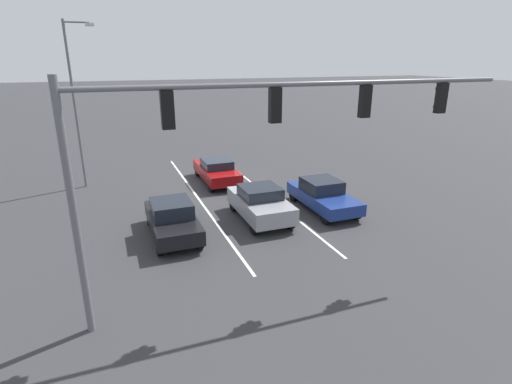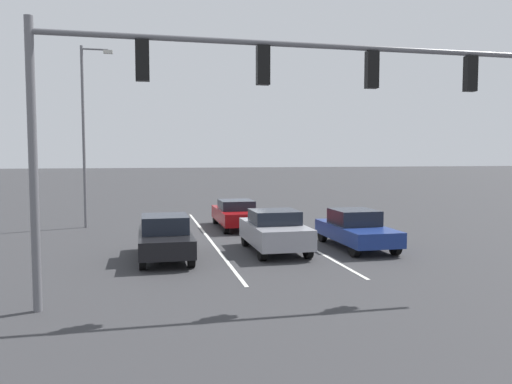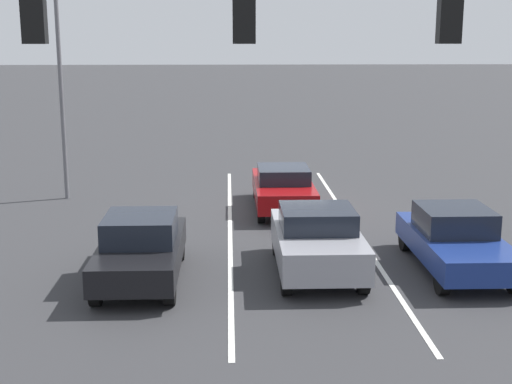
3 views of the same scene
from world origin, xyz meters
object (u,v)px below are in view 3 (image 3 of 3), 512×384
at_px(car_navy_leftlane_front, 455,239).
at_px(car_black_rightlane_front, 141,248).
at_px(car_gray_midlane_front, 317,240).
at_px(traffic_signal_gantry, 198,52).
at_px(street_lamp_right_shoulder, 63,49).
at_px(car_maroon_midlane_second, 283,187).

distance_m(car_navy_leftlane_front, car_black_rightlane_front, 7.38).
bearing_deg(car_black_rightlane_front, car_gray_midlane_front, -174.53).
height_order(car_gray_midlane_front, traffic_signal_gantry, traffic_signal_gantry).
distance_m(car_black_rightlane_front, traffic_signal_gantry, 7.10).
height_order(car_black_rightlane_front, street_lamp_right_shoulder, street_lamp_right_shoulder).
height_order(car_black_rightlane_front, car_maroon_midlane_second, car_black_rightlane_front).
distance_m(car_navy_leftlane_front, street_lamp_right_shoulder, 14.11).
bearing_deg(car_gray_midlane_front, car_black_rightlane_front, 5.47).
bearing_deg(car_maroon_midlane_second, traffic_signal_gantry, 79.79).
relative_size(car_gray_midlane_front, car_maroon_midlane_second, 0.89).
distance_m(car_gray_midlane_front, traffic_signal_gantry, 7.62).
distance_m(car_gray_midlane_front, car_black_rightlane_front, 4.06).
bearing_deg(car_gray_midlane_front, traffic_signal_gantry, 66.47).
bearing_deg(traffic_signal_gantry, car_gray_midlane_front, -113.53).
bearing_deg(car_navy_leftlane_front, car_gray_midlane_front, 2.20).
bearing_deg(car_navy_leftlane_front, car_black_rightlane_front, 4.00).
xyz_separation_m(car_gray_midlane_front, street_lamp_right_shoulder, (7.47, -8.16, 4.24)).
relative_size(car_maroon_midlane_second, traffic_signal_gantry, 0.34).
distance_m(car_maroon_midlane_second, street_lamp_right_shoulder, 8.56).
bearing_deg(street_lamp_right_shoulder, car_gray_midlane_front, 132.45).
bearing_deg(car_navy_leftlane_front, traffic_signal_gantry, 45.10).
xyz_separation_m(car_gray_midlane_front, car_black_rightlane_front, (4.05, 0.39, -0.03)).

